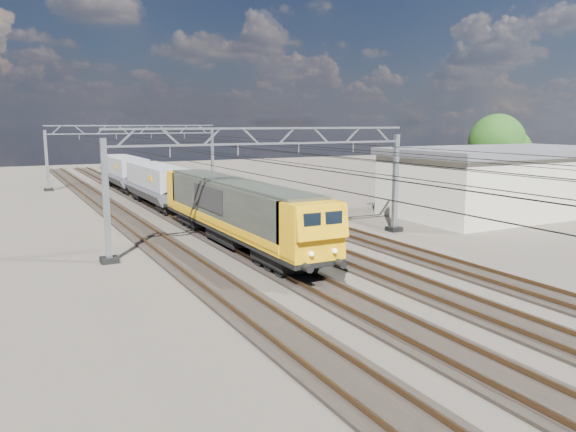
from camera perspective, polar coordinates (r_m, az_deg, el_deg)
name	(u,v)px	position (r m, az deg, el deg)	size (l,w,h in m)	color
ground	(301,259)	(30.86, 1.37, -4.37)	(160.00, 160.00, 0.00)	black
track_outer_west	(196,271)	(28.51, -9.29, -5.51)	(2.60, 140.00, 0.30)	black
track_loco	(269,262)	(29.95, -1.99, -4.65)	(2.60, 140.00, 0.30)	black
track_inner_east	(332,254)	(31.84, 4.52, -3.83)	(2.60, 140.00, 0.30)	black
track_outer_east	(389,246)	(34.09, 10.24, -3.06)	(2.60, 140.00, 0.30)	black
catenary_gantry_mid	(269,181)	(33.70, -1.91, 3.55)	(19.90, 0.90, 7.11)	#9CA4AA
catenary_gantry_far	(135,153)	(67.87, -15.30, 6.20)	(19.90, 0.90, 7.11)	#9CA4AA
overhead_wires	(243,148)	(37.20, -4.62, 6.93)	(12.03, 140.00, 0.53)	black
locomotive	(235,208)	(33.65, -5.42, 0.79)	(2.76, 21.10, 3.62)	black
hopper_wagon_lead	(158,182)	(50.37, -13.08, 3.36)	(3.38, 13.00, 3.25)	black
hopper_wagon_mid	(124,170)	(64.16, -16.31, 4.49)	(3.38, 13.00, 3.25)	black
industrial_shed	(502,181)	(48.93, 20.93, 3.39)	(18.60, 10.60, 5.40)	beige
tree_far	(501,144)	(60.13, 20.80, 6.84)	(5.92, 5.52, 8.26)	#331F17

